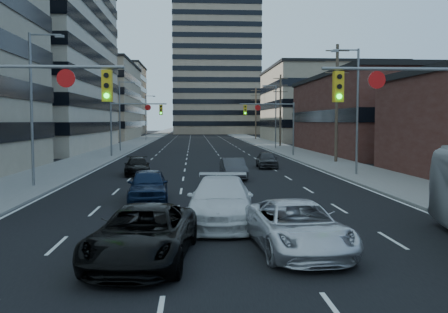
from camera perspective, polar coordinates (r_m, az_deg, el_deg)
name	(u,v)px	position (r m, az deg, el deg)	size (l,w,h in m)	color
road_surface	(197,135)	(139.80, -3.08, 2.45)	(18.00, 300.00, 0.02)	black
sidewalk_left	(156,135)	(140.18, -7.79, 2.45)	(5.00, 300.00, 0.15)	slate
sidewalk_right	(238,135)	(140.36, 1.62, 2.49)	(5.00, 300.00, 0.15)	slate
office_left_mid	(0,46)	(75.07, -24.18, 11.42)	(26.00, 34.00, 28.00)	#ADA089
office_left_far	(87,102)	(112.17, -15.39, 6.00)	(20.00, 30.00, 16.00)	gray
storefront_right_mid	(399,116)	(64.80, 19.32, 4.34)	(20.00, 30.00, 9.00)	#472119
office_right_far	(325,106)	(101.21, 11.48, 5.72)	(22.00, 28.00, 14.00)	gray
apartment_tower	(215,42)	(161.85, -1.00, 12.97)	(26.00, 26.00, 58.00)	gray
bg_block_left	(102,101)	(152.25, -13.79, 6.23)	(24.00, 24.00, 20.00)	#ADA089
bg_block_right	(310,114)	(143.62, 9.83, 4.83)	(22.00, 22.00, 12.00)	gray
signal_near_left	(9,109)	(18.84, -23.32, 4.97)	(6.59, 0.33, 6.00)	slate
signal_near_right	(428,110)	(19.69, 22.32, 4.95)	(6.59, 0.33, 6.00)	slate
signal_far_left	(133,118)	(55.13, -10.41, 4.39)	(6.09, 0.33, 6.00)	slate
signal_far_right	(273,118)	(55.43, 5.61, 4.43)	(6.09, 0.33, 6.00)	slate
utility_pole_block	(337,101)	(47.67, 12.75, 6.19)	(2.20, 0.28, 11.00)	#4C3D2D
utility_pole_midblock	(280,109)	(76.92, 6.46, 5.42)	(2.20, 0.28, 11.00)	#4C3D2D
utility_pole_distant	(256,112)	(106.59, 3.65, 5.05)	(2.20, 0.28, 11.00)	#4C3D2D
streetlight_left_near	(34,102)	(31.16, -20.88, 5.88)	(2.03, 0.22, 9.00)	slate
streetlight_left_mid	(121,112)	(65.40, -11.69, 4.97)	(2.03, 0.22, 9.00)	slate
streetlight_left_far	(146,115)	(100.17, -8.85, 4.66)	(2.03, 0.22, 9.00)	slate
streetlight_right_near	(355,105)	(36.59, 14.77, 5.70)	(2.03, 0.22, 9.00)	slate
streetlight_right_far	(275,113)	(70.68, 5.81, 4.96)	(2.03, 0.22, 9.00)	slate
black_pickup	(143,234)	(14.20, -9.25, -8.79)	(2.57, 5.57, 1.55)	black
white_van	(221,201)	(19.08, -0.38, -5.12)	(2.45, 6.02, 1.75)	white
silver_suv	(297,227)	(15.30, 8.34, -7.93)	(2.49, 5.39, 1.50)	silver
sedan_blue	(148,185)	(24.61, -8.66, -3.27)	(1.88, 4.68, 1.59)	#0D1B35
sedan_grey_center	(233,169)	(33.79, 1.08, -1.41)	(1.49, 4.26, 1.40)	#3A3A3C
sedan_black_far	(137,166)	(36.80, -9.91, -1.11)	(1.80, 4.42, 1.28)	black
sedan_grey_right	(267,160)	(41.97, 4.92, -0.36)	(1.64, 4.06, 1.38)	#2F2F31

